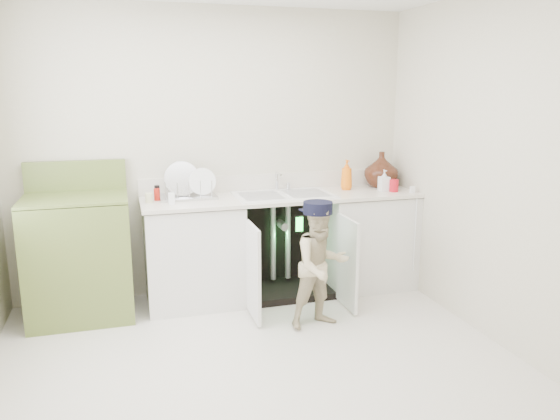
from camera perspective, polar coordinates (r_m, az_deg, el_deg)
name	(u,v)px	position (r m, az deg, el deg)	size (l,w,h in m)	color
ground	(257,363)	(3.82, -2.44, -15.69)	(3.50, 3.50, 0.00)	beige
room_shell	(255,180)	(3.41, -2.64, 3.13)	(6.00, 5.50, 1.26)	beige
counter_run	(287,241)	(4.87, 0.71, -3.29)	(2.44, 1.02, 1.23)	silver
avocado_stove	(79,255)	(4.65, -20.23, -4.46)	(0.79, 0.65, 1.23)	olive
repair_worker	(321,264)	(4.19, 4.30, -5.69)	(0.53, 0.64, 0.99)	beige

